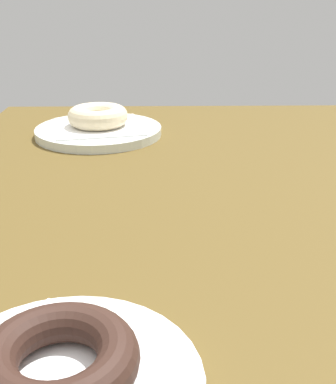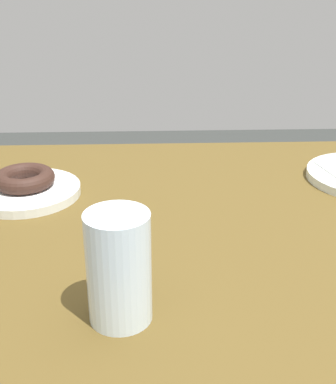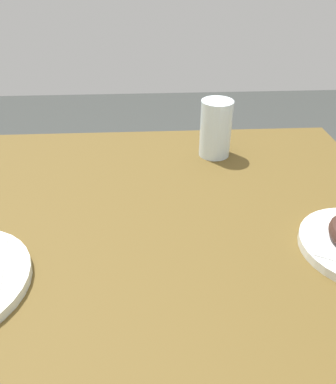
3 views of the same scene
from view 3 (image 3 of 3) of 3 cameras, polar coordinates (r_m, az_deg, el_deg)
table at (r=0.78m, az=-4.75°, el=-10.78°), size 1.04×0.78×0.77m
water_glass at (r=0.90m, az=7.29°, el=9.58°), size 0.07×0.07×0.13m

